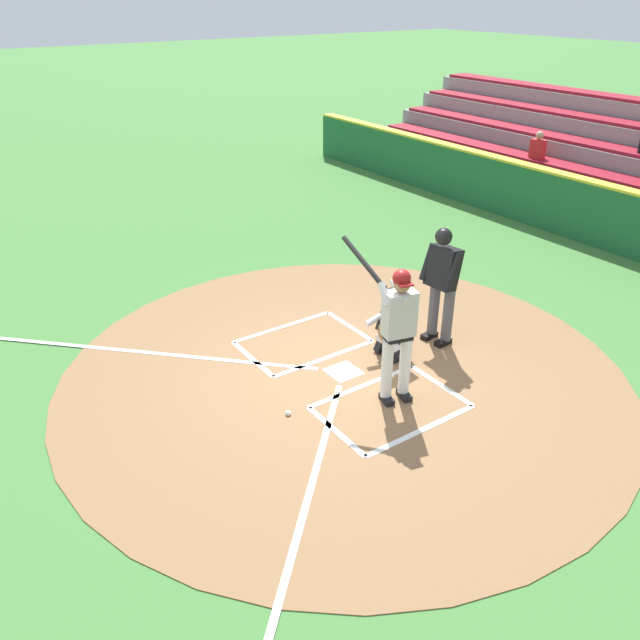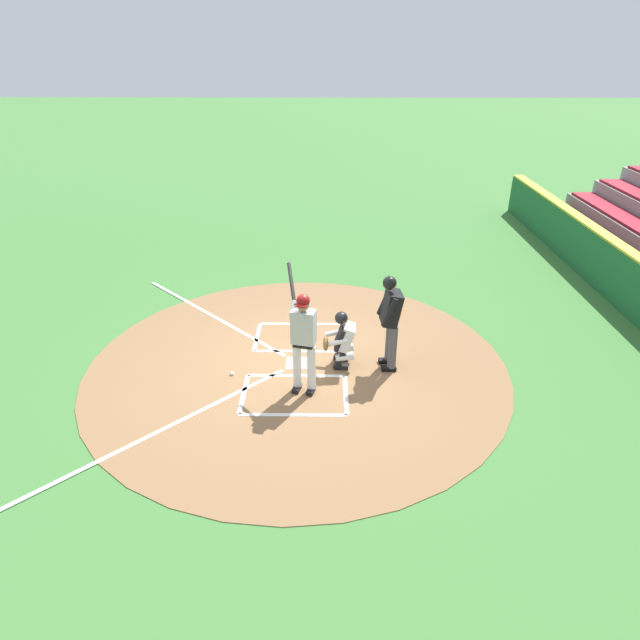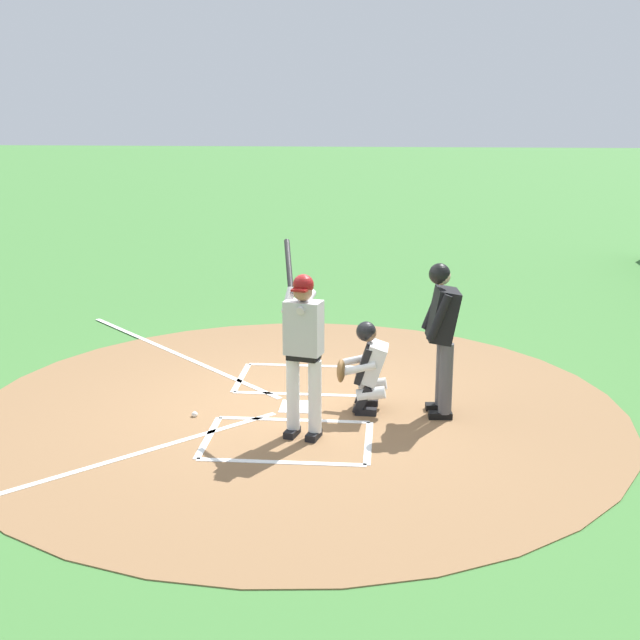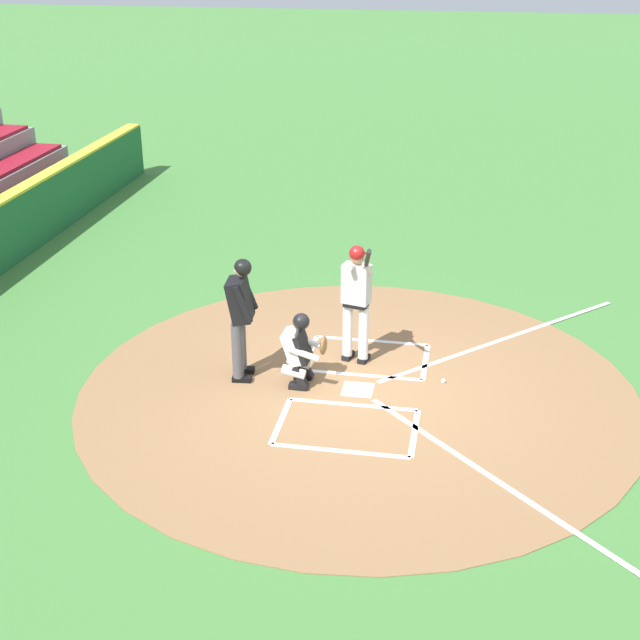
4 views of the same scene
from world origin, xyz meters
name	(u,v)px [view 2 (image 2 of 4)]	position (x,y,z in m)	size (l,w,h in m)	color
ground_plane	(298,364)	(0.00, 0.00, 0.00)	(120.00, 120.00, 0.00)	#427A38
dirt_circle	(298,363)	(0.00, 0.00, 0.01)	(8.00, 8.00, 0.01)	olive
home_plate_and_chalk	(252,363)	(0.00, 0.88, 0.01)	(7.93, 4.91, 0.01)	white
batter	(303,336)	(-0.90, -0.16, 1.10)	(1.05, 0.54, 2.13)	white
catcher	(342,338)	(-0.05, -0.84, 0.59)	(0.59, 0.62, 1.13)	black
plate_umpire	(391,316)	(-0.10, -1.73, 1.08)	(0.60, 0.45, 1.86)	#4C4C51
baseball	(232,374)	(-0.43, 1.20, 0.04)	(0.07, 0.07, 0.07)	white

